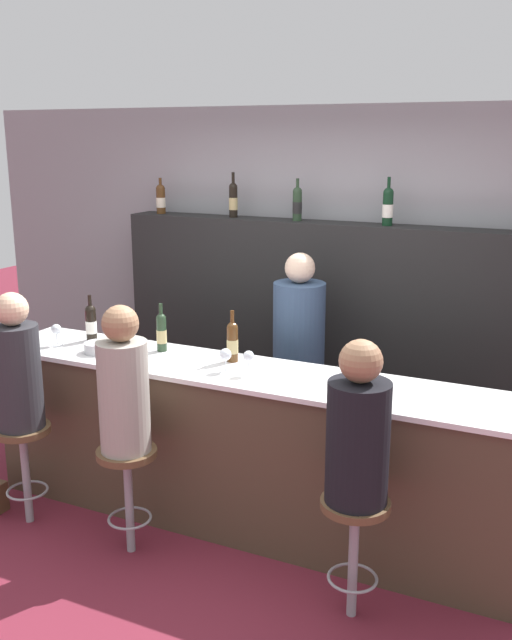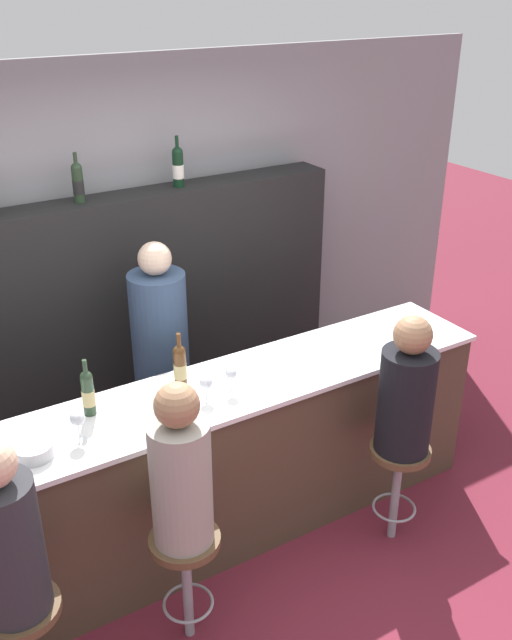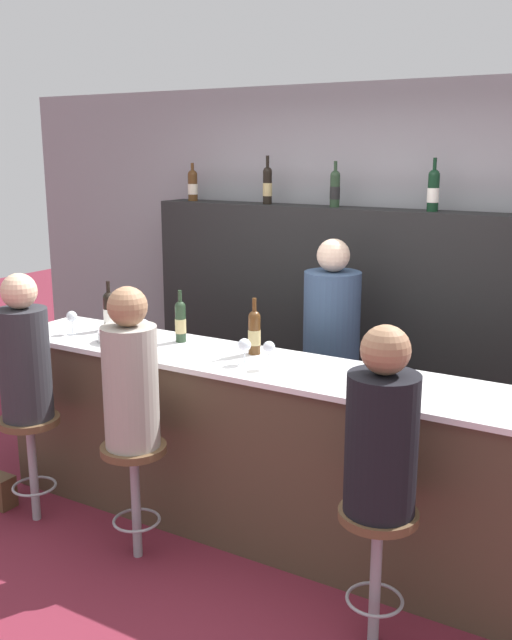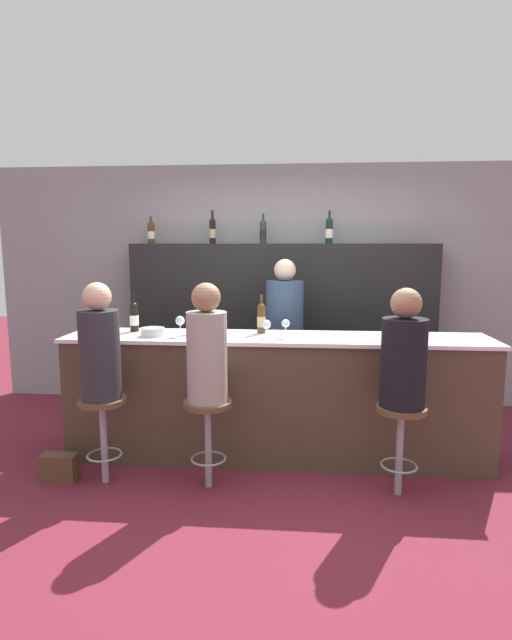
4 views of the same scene
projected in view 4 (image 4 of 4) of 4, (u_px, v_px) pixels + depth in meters
ground_plane at (274, 472)px, 3.88m from camera, size 16.00×16.00×0.00m
wall_back at (282, 286)px, 5.49m from camera, size 6.40×0.05×2.60m
bar_counter at (276, 397)px, 4.08m from camera, size 3.41×0.60×1.02m
back_bar_cabinet at (282, 327)px, 5.33m from camera, size 3.20×0.28×1.76m
wine_bottle_counter_0 at (134, 316)px, 4.21m from camera, size 0.07×0.07×0.32m
wine_bottle_counter_1 at (200, 317)px, 4.16m from camera, size 0.07×0.07×0.31m
wine_bottle_counter_2 at (261, 318)px, 4.12m from camera, size 0.07×0.07×0.32m
wine_bottle_backbar_0 at (151, 232)px, 5.30m from camera, size 0.08×0.08×0.29m
wine_bottle_backbar_1 at (213, 230)px, 5.24m from camera, size 0.07×0.07×0.34m
wine_bottle_backbar_2 at (263, 231)px, 5.20m from camera, size 0.07×0.07×0.31m
wine_bottle_backbar_3 at (329, 230)px, 5.14m from camera, size 0.08×0.08×0.34m
wine_glass_0 at (110, 322)px, 4.03m from camera, size 0.07×0.07×0.15m
wine_glass_1 at (180, 321)px, 3.98m from camera, size 0.07×0.07×0.16m
wine_glass_2 at (266, 325)px, 3.92m from camera, size 0.08×0.08×0.14m
wine_glass_3 at (286, 324)px, 3.91m from camera, size 0.07×0.07×0.15m
metal_bowl at (153, 332)px, 4.00m from camera, size 0.19×0.19×0.07m
bar_stool_left at (103, 417)px, 3.64m from camera, size 0.35×0.35×0.64m
guest_seated_left at (99, 347)px, 3.56m from camera, size 0.29×0.29×0.84m
bar_stool_middle at (208, 421)px, 3.57m from camera, size 0.35×0.35×0.64m
guest_seated_middle at (207, 349)px, 3.50m from camera, size 0.29×0.29×0.84m
bar_stool_right at (401, 426)px, 3.46m from camera, size 0.35×0.35×0.64m
guest_seated_right at (404, 355)px, 3.39m from camera, size 0.31×0.31×0.82m
bartender at (284, 350)px, 4.82m from camera, size 0.36×0.36×1.62m
handbag at (59, 467)px, 3.73m from camera, size 0.26×0.12×0.20m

